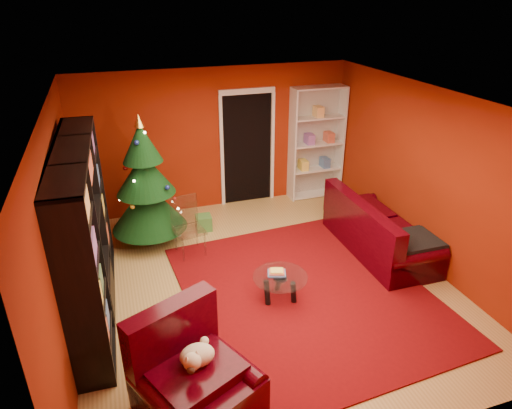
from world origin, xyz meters
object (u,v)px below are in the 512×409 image
object	(u,v)px
gift_box_teal	(171,225)
gift_box_red	(151,227)
media_unit	(85,235)
white_bookshelf	(316,144)
dog	(197,355)
acrylic_chair	(189,231)
christmas_tree	(146,183)
rug	(307,293)
sofa	(381,225)
armchair	(197,377)
coffee_table	(280,287)
gift_box_green	(204,223)

from	to	relation	value
gift_box_teal	gift_box_red	world-z (taller)	gift_box_teal
media_unit	white_bookshelf	size ratio (longest dim) A/B	1.28
dog	acrylic_chair	distance (m)	2.91
christmas_tree	white_bookshelf	size ratio (longest dim) A/B	0.96
gift_box_teal	rug	bearing A→B (deg)	-56.82
white_bookshelf	sofa	world-z (taller)	white_bookshelf
gift_box_red	armchair	size ratio (longest dim) A/B	0.21
gift_box_red	coffee_table	size ratio (longest dim) A/B	0.31
christmas_tree	armchair	world-z (taller)	christmas_tree
media_unit	sofa	bearing A→B (deg)	3.66
gift_box_green	gift_box_red	size ratio (longest dim) A/B	1.15
white_bookshelf	rug	bearing A→B (deg)	-116.14
gift_box_red	white_bookshelf	world-z (taller)	white_bookshelf
gift_box_teal	gift_box_green	xyz separation A→B (m)	(0.56, -0.05, -0.02)
rug	coffee_table	bearing A→B (deg)	-178.79
rug	dog	xyz separation A→B (m)	(-1.78, -1.35, 0.62)
gift_box_red	sofa	world-z (taller)	sofa
gift_box_green	dog	world-z (taller)	dog
rug	white_bookshelf	distance (m)	3.52
rug	dog	distance (m)	2.32
coffee_table	white_bookshelf	bearing A→B (deg)	57.86
gift_box_red	sofa	distance (m)	3.82
white_bookshelf	coffee_table	bearing A→B (deg)	-121.90
rug	sofa	size ratio (longest dim) A/B	1.75
rug	media_unit	distance (m)	3.00
white_bookshelf	armchair	world-z (taller)	white_bookshelf
sofa	acrylic_chair	bearing A→B (deg)	74.77
gift_box_teal	sofa	distance (m)	3.48
white_bookshelf	sofa	distance (m)	2.39
christmas_tree	acrylic_chair	bearing A→B (deg)	-49.67
white_bookshelf	coffee_table	distance (m)	3.67
gift_box_teal	sofa	world-z (taller)	sofa
rug	gift_box_teal	xyz separation A→B (m)	(-1.51, 2.31, 0.14)
white_bookshelf	armchair	size ratio (longest dim) A/B	2.05
gift_box_red	coffee_table	distance (m)	2.83
gift_box_green	coffee_table	size ratio (longest dim) A/B	0.36
acrylic_chair	media_unit	bearing A→B (deg)	-155.80
gift_box_teal	dog	world-z (taller)	dog
gift_box_teal	acrylic_chair	size ratio (longest dim) A/B	0.36
rug	coffee_table	xyz separation A→B (m)	(-0.40, -0.01, 0.18)
dog	coffee_table	world-z (taller)	dog
gift_box_red	acrylic_chair	distance (m)	1.10
gift_box_red	dog	bearing A→B (deg)	-89.18
gift_box_green	acrylic_chair	xyz separation A→B (m)	(-0.38, -0.75, 0.29)
christmas_tree	gift_box_red	world-z (taller)	christmas_tree
gift_box_red	dog	world-z (taller)	dog
armchair	coffee_table	world-z (taller)	armchair
acrylic_chair	dog	bearing A→B (deg)	-108.40
christmas_tree	acrylic_chair	xyz separation A→B (m)	(0.54, -0.63, -0.62)
acrylic_chair	sofa	bearing A→B (deg)	-25.10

